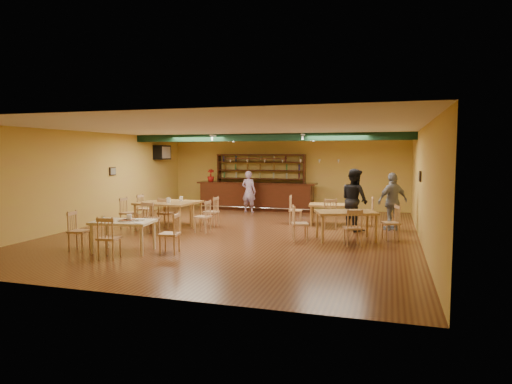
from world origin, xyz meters
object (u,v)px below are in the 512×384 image
(dining_table_b, at_px, (331,215))
(near_table, at_px, (124,236))
(bar_counter, at_px, (256,196))
(dining_table_d, at_px, (346,226))
(patron_bar, at_px, (249,192))
(dining_table_a, at_px, (177,213))
(patron_right_a, at_px, (354,200))
(dining_table_c, at_px, (164,216))

(dining_table_b, relative_size, near_table, 1.00)
(bar_counter, height_order, dining_table_d, bar_counter)
(bar_counter, relative_size, patron_bar, 3.01)
(dining_table_a, relative_size, near_table, 1.11)
(dining_table_d, xyz_separation_m, near_table, (-4.89, -2.93, -0.02))
(dining_table_a, xyz_separation_m, dining_table_d, (5.55, -1.13, 0.01))
(near_table, relative_size, patron_bar, 0.84)
(bar_counter, relative_size, dining_table_a, 3.22)
(dining_table_a, distance_m, patron_right_a, 5.69)
(patron_right_a, bearing_deg, bar_counter, 7.92)
(dining_table_b, distance_m, near_table, 6.76)
(dining_table_d, bearing_deg, near_table, -168.58)
(dining_table_a, height_order, dining_table_b, dining_table_a)
(dining_table_b, bearing_deg, dining_table_a, -171.90)
(dining_table_a, relative_size, dining_table_b, 1.11)
(bar_counter, bearing_deg, patron_bar, -94.27)
(dining_table_a, bearing_deg, dining_table_c, -82.17)
(dining_table_c, relative_size, patron_bar, 1.02)
(bar_counter, height_order, patron_right_a, patron_right_a)
(dining_table_a, distance_m, dining_table_c, 1.08)
(dining_table_c, bearing_deg, patron_bar, 76.90)
(bar_counter, height_order, dining_table_a, bar_counter)
(dining_table_a, bearing_deg, near_table, -79.25)
(dining_table_d, bearing_deg, dining_table_c, 159.89)
(near_table, bearing_deg, patron_right_a, 34.62)
(dining_table_d, xyz_separation_m, patron_bar, (-4.19, 4.61, 0.43))
(bar_counter, height_order, near_table, bar_counter)
(dining_table_b, bearing_deg, patron_right_a, -51.27)
(patron_bar, bearing_deg, dining_table_a, 77.30)
(dining_table_c, height_order, patron_bar, patron_bar)
(dining_table_c, relative_size, dining_table_d, 1.07)
(dining_table_b, bearing_deg, bar_counter, 132.05)
(bar_counter, relative_size, dining_table_b, 3.58)
(bar_counter, distance_m, patron_bar, 0.87)
(bar_counter, distance_m, dining_table_d, 6.83)
(bar_counter, xyz_separation_m, dining_table_c, (-1.30, -5.37, -0.15))
(near_table, bearing_deg, patron_bar, 77.29)
(patron_bar, bearing_deg, dining_table_b, 156.01)
(dining_table_d, bearing_deg, bar_counter, 107.76)
(dining_table_c, distance_m, near_table, 3.03)
(near_table, bearing_deg, dining_table_d, 23.47)
(dining_table_b, distance_m, patron_bar, 4.17)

